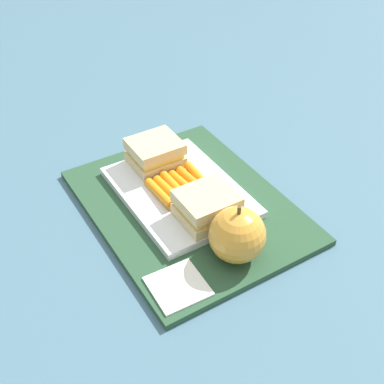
{
  "coord_description": "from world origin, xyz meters",
  "views": [
    {
      "loc": [
        0.51,
        -0.3,
        0.52
      ],
      "look_at": [
        0.01,
        0.0,
        0.04
      ],
      "focal_mm": 47.46,
      "sensor_mm": 36.0,
      "label": 1
    }
  ],
  "objects_px": {
    "sandwich_half_left": "(155,153)",
    "carrot_sticks_bundle": "(179,185)",
    "apple": "(235,236)",
    "sandwich_half_right": "(207,206)",
    "paper_napkin": "(178,286)",
    "food_tray": "(180,192)"
  },
  "relations": [
    {
      "from": "apple",
      "to": "sandwich_half_right",
      "type": "bearing_deg",
      "value": 177.05
    },
    {
      "from": "carrot_sticks_bundle",
      "to": "sandwich_half_left",
      "type": "bearing_deg",
      "value": -179.81
    },
    {
      "from": "food_tray",
      "to": "paper_napkin",
      "type": "height_order",
      "value": "food_tray"
    },
    {
      "from": "food_tray",
      "to": "sandwich_half_left",
      "type": "bearing_deg",
      "value": 180.0
    },
    {
      "from": "paper_napkin",
      "to": "sandwich_half_right",
      "type": "bearing_deg",
      "value": 130.35
    },
    {
      "from": "sandwich_half_left",
      "to": "sandwich_half_right",
      "type": "height_order",
      "value": "same"
    },
    {
      "from": "apple",
      "to": "sandwich_half_left",
      "type": "bearing_deg",
      "value": 179.04
    },
    {
      "from": "sandwich_half_right",
      "to": "sandwich_half_left",
      "type": "bearing_deg",
      "value": 180.0
    },
    {
      "from": "sandwich_half_right",
      "to": "apple",
      "type": "distance_m",
      "value": 0.08
    },
    {
      "from": "sandwich_half_right",
      "to": "carrot_sticks_bundle",
      "type": "bearing_deg",
      "value": 179.82
    },
    {
      "from": "sandwich_half_left",
      "to": "sandwich_half_right",
      "type": "bearing_deg",
      "value": 0.0
    },
    {
      "from": "food_tray",
      "to": "apple",
      "type": "bearing_deg",
      "value": -1.45
    },
    {
      "from": "sandwich_half_left",
      "to": "paper_napkin",
      "type": "height_order",
      "value": "sandwich_half_left"
    },
    {
      "from": "food_tray",
      "to": "sandwich_half_right",
      "type": "xyz_separation_m",
      "value": [
        0.08,
        0.0,
        0.03
      ]
    },
    {
      "from": "food_tray",
      "to": "paper_napkin",
      "type": "relative_size",
      "value": 3.29
    },
    {
      "from": "sandwich_half_left",
      "to": "carrot_sticks_bundle",
      "type": "bearing_deg",
      "value": 0.19
    },
    {
      "from": "sandwich_half_left",
      "to": "food_tray",
      "type": "bearing_deg",
      "value": 0.0
    },
    {
      "from": "apple",
      "to": "carrot_sticks_bundle",
      "type": "bearing_deg",
      "value": 178.46
    },
    {
      "from": "carrot_sticks_bundle",
      "to": "paper_napkin",
      "type": "height_order",
      "value": "carrot_sticks_bundle"
    },
    {
      "from": "sandwich_half_right",
      "to": "carrot_sticks_bundle",
      "type": "distance_m",
      "value": 0.08
    },
    {
      "from": "sandwich_half_right",
      "to": "paper_napkin",
      "type": "distance_m",
      "value": 0.13
    },
    {
      "from": "sandwich_half_right",
      "to": "paper_napkin",
      "type": "xyz_separation_m",
      "value": [
        0.08,
        -0.1,
        -0.03
      ]
    }
  ]
}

